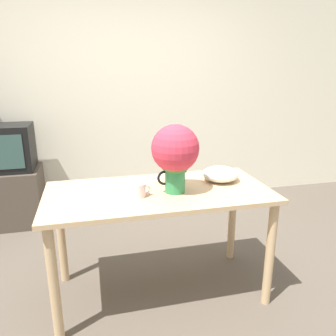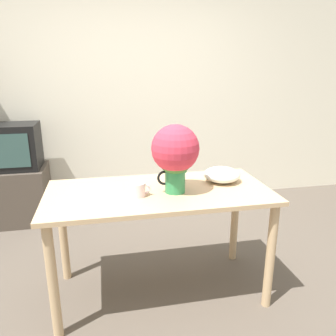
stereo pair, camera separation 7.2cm
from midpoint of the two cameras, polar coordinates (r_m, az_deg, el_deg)
ground_plane at (r=2.45m, az=0.29°, el=-23.01°), size 12.00×12.00×0.00m
wall_back at (r=3.86m, az=-5.93°, el=12.72°), size 8.00×0.05×2.60m
table at (r=2.25m, az=-0.52°, el=-6.64°), size 1.50×0.72×0.79m
flower_vase at (r=2.10m, az=2.25°, el=2.60°), size 0.31×0.31×0.45m
coffee_mug at (r=2.09m, az=-4.27°, el=-3.77°), size 0.14×0.10×0.09m
white_bowl at (r=2.40m, az=10.20°, el=-1.14°), size 0.26×0.26×0.10m
tv_stand at (r=3.82m, az=-24.11°, el=-4.24°), size 0.61×0.51×0.59m
tv_set at (r=3.68m, az=-25.08°, el=3.39°), size 0.53×0.42×0.46m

